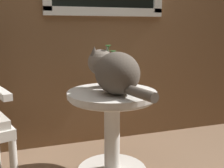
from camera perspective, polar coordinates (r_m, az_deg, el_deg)
wicker_side_table at (r=1.90m, az=0.00°, el=-7.25°), size 0.60×0.60×0.60m
cat at (r=1.77m, az=0.48°, el=2.64°), size 0.34×0.65×0.30m
pewter_vase_with_ivy at (r=1.97m, az=-0.85°, el=1.88°), size 0.11×0.13×0.30m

